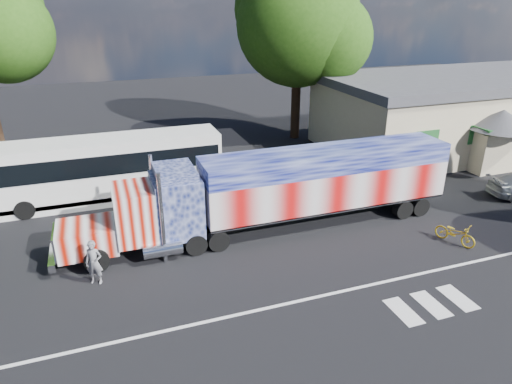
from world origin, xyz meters
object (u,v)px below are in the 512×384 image
object	(u,v)px
coach_bus	(112,168)
bicycle	(455,233)
semi_truck	(282,189)
woman	(94,262)
tree_ne_a	(301,25)

from	to	relation	value
coach_bus	bicycle	distance (m)	17.67
semi_truck	bicycle	size ratio (longest dim) A/B	9.97
coach_bus	woman	world-z (taller)	coach_bus
woman	tree_ne_a	xyz separation A→B (m)	(15.75, 15.99, 7.59)
woman	tree_ne_a	size ratio (longest dim) A/B	0.14
semi_truck	coach_bus	size ratio (longest dim) A/B	1.59
woman	coach_bus	bearing A→B (deg)	104.98
bicycle	tree_ne_a	distance (m)	19.82
coach_bus	tree_ne_a	xyz separation A→B (m)	(14.52, 7.66, 6.72)
semi_truck	bicycle	world-z (taller)	semi_truck
bicycle	coach_bus	bearing A→B (deg)	121.03
semi_truck	bicycle	bearing A→B (deg)	-30.17
bicycle	semi_truck	bearing A→B (deg)	127.27
tree_ne_a	bicycle	bearing A→B (deg)	-91.06
woman	tree_ne_a	bearing A→B (deg)	68.83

